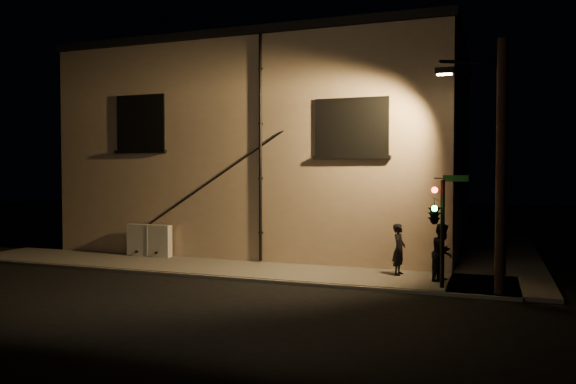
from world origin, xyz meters
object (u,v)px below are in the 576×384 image
at_px(pedestrian_a, 399,249).
at_px(traffic_signal, 435,212).
at_px(streetlamp_pole, 497,161).
at_px(pedestrian_b, 443,252).
at_px(utility_cabinet, 149,240).

relative_size(pedestrian_a, traffic_signal, 0.51).
distance_m(pedestrian_a, streetlamp_pole, 4.45).
xyz_separation_m(traffic_signal, streetlamp_pole, (1.65, -0.15, 1.46)).
distance_m(pedestrian_b, traffic_signal, 1.70).
height_order(utility_cabinet, pedestrian_b, pedestrian_b).
distance_m(utility_cabinet, streetlamp_pole, 13.37).
relative_size(utility_cabinet, traffic_signal, 0.59).
relative_size(pedestrian_a, pedestrian_b, 0.94).
bearing_deg(streetlamp_pole, pedestrian_a, 147.88).
distance_m(utility_cabinet, pedestrian_a, 9.89).
bearing_deg(utility_cabinet, pedestrian_b, -6.17).
distance_m(pedestrian_b, streetlamp_pole, 3.37).
bearing_deg(utility_cabinet, traffic_signal, -11.74).
distance_m(traffic_signal, streetlamp_pole, 2.20).
bearing_deg(traffic_signal, utility_cabinet, 168.26).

